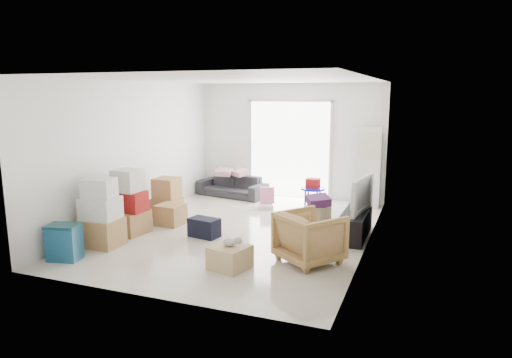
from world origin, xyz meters
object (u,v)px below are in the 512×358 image
at_px(armchair, 310,235).
at_px(wood_crate, 230,257).
at_px(ac_tower, 370,167).
at_px(ottoman, 318,215).
at_px(television, 356,207).
at_px(tv_console, 355,224).
at_px(sofa, 232,183).
at_px(kids_table, 313,187).
at_px(storage_bins, 64,242).

bearing_deg(armchair, wood_crate, 68.41).
bearing_deg(ac_tower, ottoman, -111.89).
bearing_deg(television, ottoman, 66.84).
height_order(tv_console, sofa, sofa).
xyz_separation_m(television, kids_table, (-1.18, 1.70, -0.06)).
height_order(kids_table, wood_crate, kids_table).
height_order(tv_console, ottoman, tv_console).
bearing_deg(storage_bins, television, 34.57).
distance_m(tv_console, sofa, 3.94).
relative_size(television, storage_bins, 1.93).
bearing_deg(ottoman, ac_tower, 68.11).
height_order(television, storage_bins, television).
bearing_deg(ac_tower, storage_bins, -127.58).
xyz_separation_m(ac_tower, television, (0.05, -2.32, -0.35)).
relative_size(armchair, wood_crate, 1.69).
bearing_deg(wood_crate, sofa, 113.26).
bearing_deg(ac_tower, armchair, -95.91).
xyz_separation_m(storage_bins, kids_table, (2.72, 4.38, 0.19)).
bearing_deg(kids_table, ac_tower, 28.80).
xyz_separation_m(tv_console, storage_bins, (-3.90, -2.69, 0.05)).
height_order(ac_tower, kids_table, ac_tower).
height_order(sofa, wood_crate, sofa).
distance_m(ac_tower, tv_console, 2.41).
xyz_separation_m(sofa, kids_table, (2.11, -0.47, 0.13)).
relative_size(sofa, ottoman, 4.65).
bearing_deg(television, tv_console, -170.53).
relative_size(television, wood_crate, 2.13).
xyz_separation_m(tv_console, kids_table, (-1.18, 1.70, 0.24)).
bearing_deg(armchair, storage_bins, 55.21).
bearing_deg(ottoman, wood_crate, -104.32).
xyz_separation_m(tv_console, television, (0.00, 0.00, 0.30)).
relative_size(sofa, armchair, 2.05).
relative_size(ac_tower, storage_bins, 3.20).
distance_m(television, armchair, 1.55).
bearing_deg(sofa, storage_bins, -86.51).
height_order(sofa, armchair, armchair).
xyz_separation_m(sofa, wood_crate, (1.84, -4.28, -0.17)).
distance_m(television, wood_crate, 2.59).
xyz_separation_m(television, sofa, (-3.29, 2.17, -0.19)).
height_order(television, kids_table, kids_table).
height_order(tv_console, television, television).
relative_size(tv_console, kids_table, 2.08).
relative_size(tv_console, sofa, 0.80).
distance_m(tv_console, armchair, 1.56).
xyz_separation_m(armchair, storage_bins, (-3.46, -1.21, -0.14)).
bearing_deg(kids_table, storage_bins, -121.84).
bearing_deg(television, ac_tower, 10.71).
distance_m(television, kids_table, 2.07).
distance_m(sofa, wood_crate, 4.67).
bearing_deg(ac_tower, kids_table, -151.20).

